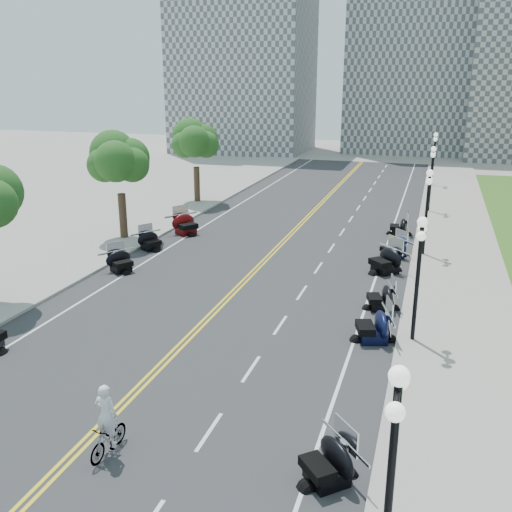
% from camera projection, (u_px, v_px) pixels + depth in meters
% --- Properties ---
extents(ground, '(160.00, 160.00, 0.00)m').
position_uv_depth(ground, '(170.00, 357.00, 21.38)').
color(ground, gray).
extents(road, '(16.00, 90.00, 0.01)m').
position_uv_depth(road, '(252.00, 273.00, 30.48)').
color(road, '#333335').
rests_on(road, ground).
extents(centerline_yellow_a, '(0.12, 90.00, 0.00)m').
position_uv_depth(centerline_yellow_a, '(250.00, 273.00, 30.51)').
color(centerline_yellow_a, yellow).
rests_on(centerline_yellow_a, road).
extents(centerline_yellow_b, '(0.12, 90.00, 0.00)m').
position_uv_depth(centerline_yellow_b, '(254.00, 274.00, 30.44)').
color(centerline_yellow_b, yellow).
rests_on(centerline_yellow_b, road).
extents(edge_line_north, '(0.12, 90.00, 0.00)m').
position_uv_depth(edge_line_north, '(373.00, 286.00, 28.64)').
color(edge_line_north, white).
rests_on(edge_line_north, road).
extents(edge_line_south, '(0.12, 90.00, 0.00)m').
position_uv_depth(edge_line_south, '(145.00, 262.00, 32.32)').
color(edge_line_south, white).
rests_on(edge_line_south, road).
extents(lane_dash_5, '(0.12, 2.00, 0.00)m').
position_uv_depth(lane_dash_5, '(209.00, 432.00, 16.82)').
color(lane_dash_5, white).
rests_on(lane_dash_5, road).
extents(lane_dash_6, '(0.12, 2.00, 0.00)m').
position_uv_depth(lane_dash_6, '(251.00, 369.00, 20.46)').
color(lane_dash_6, white).
rests_on(lane_dash_6, road).
extents(lane_dash_7, '(0.12, 2.00, 0.00)m').
position_uv_depth(lane_dash_7, '(280.00, 325.00, 24.10)').
color(lane_dash_7, white).
rests_on(lane_dash_7, road).
extents(lane_dash_8, '(0.12, 2.00, 0.00)m').
position_uv_depth(lane_dash_8, '(302.00, 293.00, 27.74)').
color(lane_dash_8, white).
rests_on(lane_dash_8, road).
extents(lane_dash_9, '(0.12, 2.00, 0.00)m').
position_uv_depth(lane_dash_9, '(318.00, 268.00, 31.38)').
color(lane_dash_9, white).
rests_on(lane_dash_9, road).
extents(lane_dash_10, '(0.12, 2.00, 0.00)m').
position_uv_depth(lane_dash_10, '(331.00, 248.00, 35.02)').
color(lane_dash_10, white).
rests_on(lane_dash_10, road).
extents(lane_dash_11, '(0.12, 2.00, 0.00)m').
position_uv_depth(lane_dash_11, '(342.00, 232.00, 38.66)').
color(lane_dash_11, white).
rests_on(lane_dash_11, road).
extents(lane_dash_12, '(0.12, 2.00, 0.00)m').
position_uv_depth(lane_dash_12, '(351.00, 219.00, 42.30)').
color(lane_dash_12, white).
rests_on(lane_dash_12, road).
extents(lane_dash_13, '(0.12, 2.00, 0.00)m').
position_uv_depth(lane_dash_13, '(358.00, 208.00, 45.94)').
color(lane_dash_13, white).
rests_on(lane_dash_13, road).
extents(lane_dash_14, '(0.12, 2.00, 0.00)m').
position_uv_depth(lane_dash_14, '(365.00, 198.00, 49.58)').
color(lane_dash_14, white).
rests_on(lane_dash_14, road).
extents(lane_dash_15, '(0.12, 2.00, 0.00)m').
position_uv_depth(lane_dash_15, '(370.00, 190.00, 53.22)').
color(lane_dash_15, white).
rests_on(lane_dash_15, road).
extents(lane_dash_16, '(0.12, 2.00, 0.00)m').
position_uv_depth(lane_dash_16, '(375.00, 183.00, 56.87)').
color(lane_dash_16, white).
rests_on(lane_dash_16, road).
extents(lane_dash_17, '(0.12, 2.00, 0.00)m').
position_uv_depth(lane_dash_17, '(379.00, 177.00, 60.51)').
color(lane_dash_17, white).
rests_on(lane_dash_17, road).
extents(lane_dash_18, '(0.12, 2.00, 0.00)m').
position_uv_depth(lane_dash_18, '(383.00, 171.00, 64.15)').
color(lane_dash_18, white).
rests_on(lane_dash_18, road).
extents(lane_dash_19, '(0.12, 2.00, 0.00)m').
position_uv_depth(lane_dash_19, '(386.00, 166.00, 67.79)').
color(lane_dash_19, white).
rests_on(lane_dash_19, road).
extents(sidewalk_north, '(5.00, 90.00, 0.15)m').
position_uv_depth(sidewalk_north, '(459.00, 294.00, 27.44)').
color(sidewalk_north, '#9E9991').
rests_on(sidewalk_north, ground).
extents(sidewalk_south, '(5.00, 90.00, 0.15)m').
position_uv_depth(sidewalk_south, '(82.00, 255.00, 33.48)').
color(sidewalk_south, '#9E9991').
rests_on(sidewalk_south, ground).
extents(distant_block_a, '(18.00, 14.00, 26.00)m').
position_uv_depth(distant_block_a, '(244.00, 56.00, 79.12)').
color(distant_block_a, gray).
rests_on(distant_block_a, ground).
extents(distant_block_b, '(16.00, 12.00, 30.00)m').
position_uv_depth(distant_block_b, '(410.00, 40.00, 77.66)').
color(distant_block_b, gray).
rests_on(distant_block_b, ground).
extents(street_lamp_1, '(0.50, 1.20, 4.90)m').
position_uv_depth(street_lamp_1, '(390.00, 484.00, 10.85)').
color(street_lamp_1, black).
rests_on(street_lamp_1, sidewalk_north).
extents(street_lamp_2, '(0.50, 1.20, 4.90)m').
position_uv_depth(street_lamp_2, '(417.00, 280.00, 21.77)').
color(street_lamp_2, black).
rests_on(street_lamp_2, sidewalk_north).
extents(street_lamp_3, '(0.50, 1.20, 4.90)m').
position_uv_depth(street_lamp_3, '(426.00, 213.00, 32.70)').
color(street_lamp_3, black).
rests_on(street_lamp_3, sidewalk_north).
extents(street_lamp_4, '(0.50, 1.20, 4.90)m').
position_uv_depth(street_lamp_4, '(431.00, 179.00, 43.62)').
color(street_lamp_4, black).
rests_on(street_lamp_4, sidewalk_north).
extents(street_lamp_5, '(0.50, 1.20, 4.90)m').
position_uv_depth(street_lamp_5, '(434.00, 159.00, 54.54)').
color(street_lamp_5, black).
rests_on(street_lamp_5, sidewalk_north).
extents(tree_3, '(4.80, 4.80, 9.20)m').
position_uv_depth(tree_3, '(119.00, 166.00, 35.59)').
color(tree_3, '#235619').
rests_on(tree_3, sidewalk_south).
extents(tree_4, '(4.80, 4.80, 9.20)m').
position_uv_depth(tree_4, '(196.00, 145.00, 46.51)').
color(tree_4, '#235619').
rests_on(tree_4, sidewalk_south).
extents(motorcycle_n_4, '(2.62, 2.62, 1.30)m').
position_uv_depth(motorcycle_n_4, '(327.00, 460.00, 14.56)').
color(motorcycle_n_4, black).
rests_on(motorcycle_n_4, road).
extents(motorcycle_n_6, '(2.53, 2.53, 1.42)m').
position_uv_depth(motorcycle_n_6, '(374.00, 324.00, 22.45)').
color(motorcycle_n_6, black).
rests_on(motorcycle_n_6, road).
extents(motorcycle_n_7, '(2.23, 2.23, 1.26)m').
position_uv_depth(motorcycle_n_7, '(381.00, 296.00, 25.59)').
color(motorcycle_n_7, black).
rests_on(motorcycle_n_7, road).
extents(motorcycle_n_8, '(3.08, 3.08, 1.52)m').
position_uv_depth(motorcycle_n_8, '(385.00, 259.00, 30.38)').
color(motorcycle_n_8, black).
rests_on(motorcycle_n_8, road).
extents(motorcycle_n_9, '(2.67, 2.67, 1.32)m').
position_uv_depth(motorcycle_n_9, '(393.00, 247.00, 32.90)').
color(motorcycle_n_9, black).
rests_on(motorcycle_n_9, road).
extents(motorcycle_n_10, '(1.96, 1.96, 1.27)m').
position_uv_depth(motorcycle_n_10, '(399.00, 225.00, 37.89)').
color(motorcycle_n_10, black).
rests_on(motorcycle_n_10, road).
extents(motorcycle_s_7, '(2.51, 2.51, 1.27)m').
position_uv_depth(motorcycle_s_7, '(121.00, 260.00, 30.62)').
color(motorcycle_s_7, black).
rests_on(motorcycle_s_7, road).
extents(motorcycle_s_8, '(2.43, 2.43, 1.24)m').
position_uv_depth(motorcycle_s_8, '(150.00, 240.00, 34.53)').
color(motorcycle_s_8, black).
rests_on(motorcycle_s_8, road).
extents(motorcycle_s_9, '(3.00, 3.00, 1.51)m').
position_uv_depth(motorcycle_s_9, '(186.00, 223.00, 37.99)').
color(motorcycle_s_9, '#590A0C').
rests_on(motorcycle_s_9, road).
extents(bicycle, '(0.58, 1.65, 0.97)m').
position_uv_depth(bicycle, '(108.00, 439.00, 15.71)').
color(bicycle, '#A51414').
rests_on(bicycle, road).
extents(cyclist_rider, '(0.66, 0.43, 1.80)m').
position_uv_depth(cyclist_rider, '(104.00, 394.00, 15.29)').
color(cyclist_rider, silver).
rests_on(cyclist_rider, bicycle).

